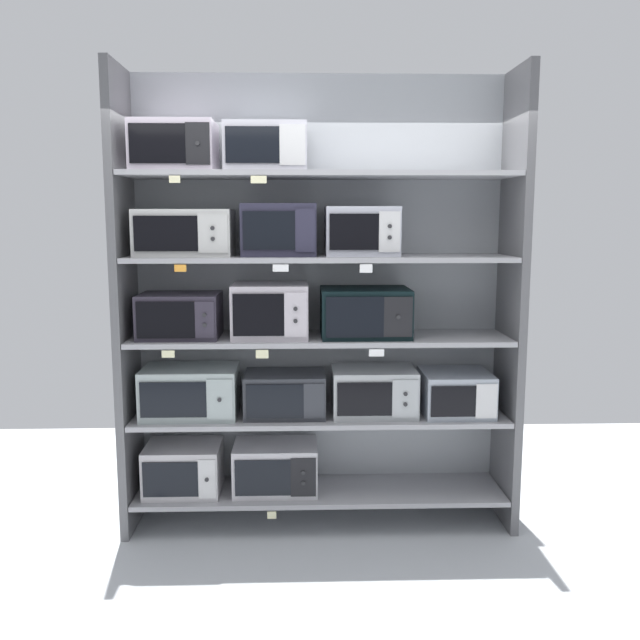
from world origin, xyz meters
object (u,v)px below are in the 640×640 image
Objects in this scene: microwave_3 at (285,394)px; microwave_10 at (279,230)px; microwave_12 at (175,147)px; microwave_2 at (191,391)px; microwave_5 at (456,393)px; microwave_11 at (362,231)px; microwave_0 at (184,468)px; microwave_6 at (180,315)px; microwave_7 at (270,310)px; microwave_1 at (276,467)px; microwave_8 at (365,312)px; microwave_13 at (266,148)px; microwave_9 at (185,233)px; microwave_4 at (374,391)px.

microwave_3 is 1.01m from microwave_10.
microwave_3 is at bearing -0.01° from microwave_12.
microwave_2 reaches higher than microwave_5.
microwave_2 is 1.33× the size of microwave_11.
microwave_0 is 1.76m from microwave_5.
microwave_6 is 0.99m from microwave_12.
microwave_7 is 1.04× the size of microwave_10.
microwave_11 is at bearing 0.01° from microwave_1.
microwave_0 is 1.07× the size of microwave_11.
microwave_11 is (-0.03, 0.00, 0.49)m from microwave_8.
microwave_10 reaches higher than microwave_1.
microwave_13 is (0.54, 0.00, 1.95)m from microwave_0.
microwave_1 is at bearing -0.21° from microwave_13.
microwave_1 is 1.05× the size of microwave_3.
microwave_11 is 0.91× the size of microwave_12.
microwave_9 is 1.19× the size of microwave_13.
microwave_7 reaches higher than microwave_0.
microwave_2 is 1.13m from microwave_4.
microwave_9 is (-1.65, -0.00, 0.99)m from microwave_5.
microwave_1 is 1.14× the size of microwave_7.
microwave_8 is at bearing -0.02° from microwave_7.
microwave_2 is (-0.52, 0.00, 0.49)m from microwave_1.
microwave_6 is 1.00× the size of microwave_13.
microwave_13 is at bearing -179.96° from microwave_10.
microwave_5 is 0.89× the size of microwave_12.
microwave_7 reaches higher than microwave_5.
microwave_6 is 0.50m from microwave_9.
microwave_9 is (-0.59, 0.00, 0.99)m from microwave_3.
microwave_4 is at bearing -180.00° from microwave_5.
microwave_5 is 1.76m from microwave_6.
microwave_11 is (1.05, -0.00, 0.98)m from microwave_2.
microwave_3 is 1.15m from microwave_9.
microwave_1 is 0.48m from microwave_3.
microwave_12 is (-0.57, -0.00, 1.96)m from microwave_1.
microwave_7 is at bearing -179.98° from microwave_4.
microwave_12 is (-1.18, -0.00, 1.47)m from microwave_4.
microwave_2 is 1.08× the size of microwave_8.
microwave_1 is at bearing 0.17° from microwave_7.
microwave_10 is at bearing -0.00° from microwave_2.
microwave_2 is 1.13m from microwave_10.
microwave_9 is at bearing -180.00° from microwave_5.
microwave_12 is at bearing -179.99° from microwave_4.
microwave_12 is at bearing -179.99° from microwave_11.
microwave_3 is 0.96× the size of microwave_4.
microwave_3 is 0.92× the size of microwave_8.
microwave_4 is 0.96× the size of microwave_8.
microwave_7 reaches higher than microwave_8.
microwave_1 is 0.71m from microwave_2.
microwave_5 is 0.96× the size of microwave_10.
microwave_11 is at bearing 0.00° from microwave_9.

